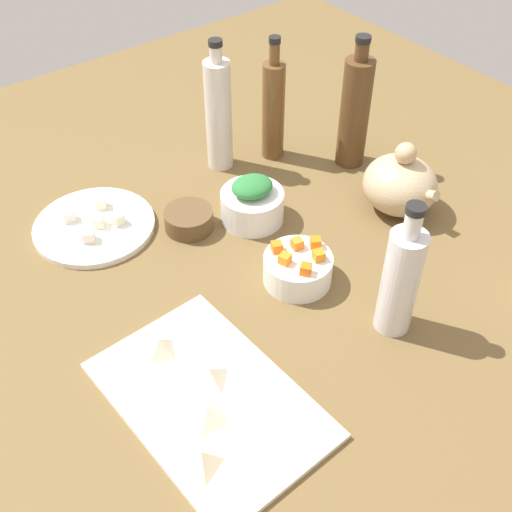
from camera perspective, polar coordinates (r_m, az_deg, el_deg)
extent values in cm
cube|color=brown|center=(115.01, 0.00, -2.37)|extent=(190.00, 190.00, 3.00)
cube|color=#F0E8CE|center=(96.87, -4.19, -12.65)|extent=(36.35, 24.39, 1.00)
cylinder|color=white|center=(127.20, -14.22, 2.60)|extent=(23.25, 23.25, 1.20)
cylinder|color=white|center=(124.03, -0.34, 4.48)|extent=(12.25, 12.25, 6.27)
cylinder|color=white|center=(111.77, 3.74, -1.15)|extent=(12.09, 12.09, 5.31)
cylinder|color=brown|center=(123.38, -6.01, 3.26)|extent=(9.44, 9.44, 3.91)
ellipsoid|color=tan|center=(128.33, 12.71, 6.20)|extent=(14.97, 13.91, 11.31)
sphere|color=tan|center=(124.21, 13.23, 8.91)|extent=(4.19, 4.19, 4.19)
cylinder|color=tan|center=(124.53, 14.94, 5.29)|extent=(5.38, 2.00, 3.93)
cylinder|color=silver|center=(134.79, -3.35, 12.35)|extent=(5.53, 5.53, 23.70)
cylinder|color=silver|center=(128.47, -3.60, 17.54)|extent=(2.49, 2.49, 3.32)
cylinder|color=black|center=(127.52, -3.65, 18.46)|extent=(2.76, 2.76, 1.20)
cylinder|color=brown|center=(138.43, 1.55, 12.76)|extent=(4.81, 4.81, 21.46)
cylinder|color=brown|center=(132.40, 1.66, 17.61)|extent=(2.16, 2.16, 4.47)
cylinder|color=black|center=(131.21, 1.69, 18.73)|extent=(2.41, 2.41, 1.20)
cylinder|color=silver|center=(101.70, 12.73, -2.36)|extent=(5.94, 5.94, 19.36)
cylinder|color=silver|center=(93.86, 13.81, 2.76)|extent=(2.67, 2.67, 4.38)
cylinder|color=black|center=(92.14, 14.10, 4.08)|extent=(2.97, 2.97, 1.20)
cylinder|color=#52371D|center=(137.11, 8.78, 12.44)|extent=(6.14, 6.14, 23.55)
cylinder|color=#52371D|center=(130.84, 9.43, 17.58)|extent=(2.76, 2.76, 3.72)
cylinder|color=black|center=(129.83, 9.56, 18.56)|extent=(3.07, 3.07, 1.20)
cube|color=orange|center=(111.27, 3.68, 1.10)|extent=(2.11, 2.11, 1.80)
cube|color=orange|center=(108.31, 2.59, -0.25)|extent=(2.27, 2.27, 1.80)
cube|color=orange|center=(109.34, 5.62, 0.05)|extent=(2.27, 2.27, 1.80)
cube|color=orange|center=(106.71, 4.46, -1.17)|extent=(2.53, 2.53, 1.80)
cube|color=orange|center=(111.72, 5.33, 1.19)|extent=(2.49, 2.49, 1.80)
cube|color=orange|center=(110.46, 1.87, 0.81)|extent=(2.34, 2.34, 1.80)
ellipsoid|color=#2B7537|center=(121.15, -0.35, 6.22)|extent=(7.85, 8.79, 3.16)
cube|color=#F1E9CA|center=(125.16, -12.22, 3.26)|extent=(2.29, 2.29, 2.20)
cube|color=silver|center=(128.24, -16.39, 3.47)|extent=(2.65, 2.65, 2.20)
cube|color=#F1E0CC|center=(122.52, -14.72, 1.73)|extent=(2.99, 2.99, 2.20)
cube|color=white|center=(129.91, -13.73, 4.65)|extent=(2.93, 2.93, 2.20)
cube|color=#FCF2CC|center=(125.41, -13.87, 3.03)|extent=(3.11, 3.11, 2.20)
pyramid|color=beige|center=(97.21, -4.23, -10.50)|extent=(4.76, 5.04, 2.69)
pyramid|color=beige|center=(101.20, -8.54, -7.92)|extent=(5.20, 5.29, 3.05)
pyramid|color=beige|center=(89.76, -4.88, -17.49)|extent=(6.53, 6.26, 2.79)
pyramid|color=beige|center=(93.47, -4.32, -13.80)|extent=(6.99, 7.03, 2.53)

